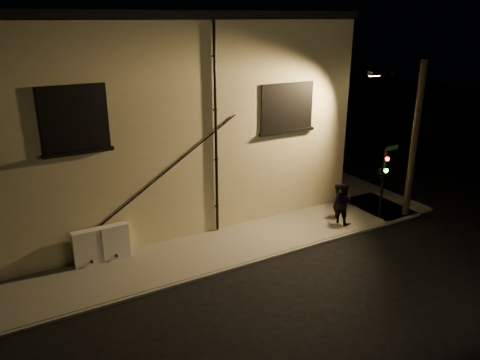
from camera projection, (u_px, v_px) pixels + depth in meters
ground at (294, 251)px, 18.09m from camera, size 90.00×90.00×0.00m
sidewalk at (260, 206)px, 22.24m from camera, size 21.00×16.00×0.12m
building at (137, 108)px, 22.58m from camera, size 16.20×12.23×8.80m
utility_cabinet at (101, 244)px, 16.92m from camera, size 2.00×0.34×1.32m
pedestrian_a at (338, 201)px, 20.64m from camera, size 0.62×0.68×1.55m
pedestrian_b at (343, 203)px, 20.02m from camera, size 0.84×1.00×1.82m
traffic_signal at (382, 172)px, 19.93m from camera, size 1.35×1.91×3.25m
streetlamp_pole at (412, 137)px, 20.00m from camera, size 2.02×1.38×6.95m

